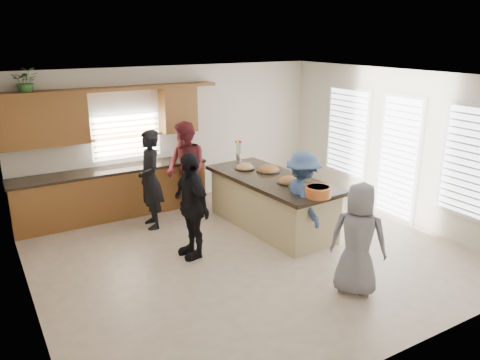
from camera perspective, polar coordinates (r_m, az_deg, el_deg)
floor at (r=7.71m, az=1.12°, el=-8.74°), size 6.50×6.50×0.00m
room_shell at (r=7.09m, az=1.21°, el=5.20°), size 6.52×6.02×2.81m
back_cabinetry at (r=9.23m, az=-15.75°, el=1.10°), size 4.08×0.66×2.46m
right_wall_glazing at (r=9.19m, az=19.01°, el=3.51°), size 0.06×4.00×2.25m
island at (r=8.51m, az=3.82°, el=-2.89°), size 1.34×2.77×0.95m
platter_front at (r=8.06m, az=6.07°, el=-0.18°), size 0.44×0.44×0.18m
platter_mid at (r=8.70m, az=3.45°, el=1.22°), size 0.46×0.46×0.18m
platter_back at (r=8.85m, az=0.60°, el=1.51°), size 0.38×0.38×0.15m
salad_bowl at (r=7.44m, az=9.50°, el=-1.33°), size 0.42×0.42×0.16m
clear_cup at (r=7.83m, az=9.40°, el=-0.65°), size 0.07×0.07×0.10m
plate_stack at (r=9.03m, az=0.71°, el=1.84°), size 0.20×0.20×0.06m
flower_vase at (r=9.34m, az=-0.17°, el=3.69°), size 0.14×0.14×0.43m
potted_plant at (r=8.79m, az=-24.64°, el=10.88°), size 0.49×0.45×0.47m
woman_left_back at (r=8.53m, az=-10.89°, el=0.04°), size 0.49×0.69×1.80m
woman_left_mid at (r=9.09m, az=-6.58°, el=1.38°), size 0.82×0.98×1.82m
woman_left_front at (r=7.32m, az=-6.00°, el=-3.09°), size 0.46×1.01×1.70m
woman_right_back at (r=7.71m, az=7.64°, el=-2.41°), size 0.83×1.15×1.61m
woman_right_front at (r=6.47m, az=14.20°, el=-7.01°), size 0.87×0.91×1.56m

